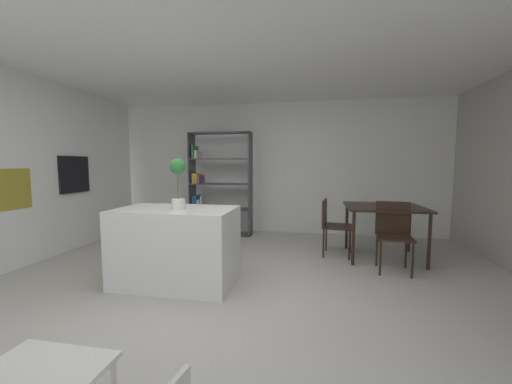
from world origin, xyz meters
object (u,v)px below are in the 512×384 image
object	(u,v)px
open_bookshelf	(215,187)
dining_chair_near	(393,230)
potted_plant_on_island	(178,178)
dining_chair_island_side	(331,222)
built_in_oven	(74,174)
dining_table	(384,211)
kitchen_island	(176,246)

from	to	relation	value
open_bookshelf	dining_chair_near	size ratio (longest dim) A/B	2.24
potted_plant_on_island	dining_chair_island_side	world-z (taller)	potted_plant_on_island
dining_chair_near	potted_plant_on_island	bearing A→B (deg)	-152.93
built_in_oven	dining_table	size ratio (longest dim) A/B	0.55
kitchen_island	dining_chair_near	xyz separation A→B (m)	(2.60, 0.97, 0.09)
kitchen_island	dining_chair_near	distance (m)	2.77
dining_chair_near	built_in_oven	bearing A→B (deg)	-176.57
built_in_oven	dining_table	distance (m)	4.90
built_in_oven	open_bookshelf	distance (m)	2.40
potted_plant_on_island	dining_chair_island_side	xyz separation A→B (m)	(1.76, 1.56, -0.72)
dining_table	dining_chair_island_side	size ratio (longest dim) A/B	1.27
built_in_oven	dining_chair_near	bearing A→B (deg)	-1.26
open_bookshelf	dining_table	xyz separation A→B (m)	(2.95, -1.03, -0.24)
dining_chair_near	kitchen_island	bearing A→B (deg)	-154.92
kitchen_island	dining_chair_near	world-z (taller)	dining_chair_near
built_in_oven	dining_chair_island_side	bearing A→B (deg)	5.70
built_in_oven	potted_plant_on_island	size ratio (longest dim) A/B	1.04
kitchen_island	dining_chair_island_side	bearing A→B (deg)	38.89
built_in_oven	potted_plant_on_island	xyz separation A→B (m)	(2.34, -1.15, 0.01)
potted_plant_on_island	open_bookshelf	xyz separation A→B (m)	(-0.44, 2.57, -0.29)
built_in_oven	dining_table	bearing A→B (deg)	4.67
kitchen_island	potted_plant_on_island	size ratio (longest dim) A/B	2.35
built_in_oven	kitchen_island	xyz separation A→B (m)	(2.27, -1.07, -0.79)
kitchen_island	dining_chair_island_side	distance (m)	2.36
built_in_oven	dining_chair_near	xyz separation A→B (m)	(4.86, -0.11, -0.69)
dining_chair_island_side	dining_chair_near	bearing A→B (deg)	-116.06
built_in_oven	dining_chair_near	distance (m)	4.92
dining_table	dining_chair_near	bearing A→B (deg)	-89.11
built_in_oven	open_bookshelf	world-z (taller)	open_bookshelf
kitchen_island	dining_chair_near	size ratio (longest dim) A/B	1.50
built_in_oven	kitchen_island	bearing A→B (deg)	-25.28
built_in_oven	dining_chair_near	size ratio (longest dim) A/B	0.67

